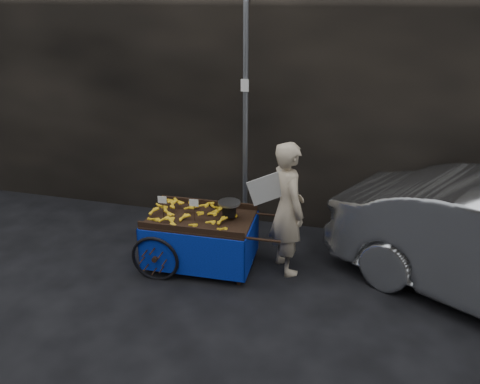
# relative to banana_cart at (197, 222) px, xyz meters

# --- Properties ---
(ground) EXTENTS (80.00, 80.00, 0.00)m
(ground) POSITION_rel_banana_cart_xyz_m (0.08, -0.01, -0.69)
(ground) COLOR black
(ground) RESTS_ON ground
(building_wall) EXTENTS (13.50, 2.00, 5.00)m
(building_wall) POSITION_rel_banana_cart_xyz_m (0.47, 2.59, 1.81)
(building_wall) COLOR black
(building_wall) RESTS_ON ground
(street_pole) EXTENTS (0.12, 0.10, 4.00)m
(street_pole) POSITION_rel_banana_cart_xyz_m (0.38, 1.29, 1.32)
(street_pole) COLOR slate
(street_pole) RESTS_ON ground
(banana_cart) EXTENTS (2.07, 1.06, 1.11)m
(banana_cart) POSITION_rel_banana_cart_xyz_m (0.00, 0.00, 0.00)
(banana_cart) COLOR black
(banana_cart) RESTS_ON ground
(vendor) EXTENTS (0.92, 0.83, 1.91)m
(vendor) POSITION_rel_banana_cart_xyz_m (1.25, 0.21, 0.27)
(vendor) COLOR tan
(vendor) RESTS_ON ground
(plastic_bag) EXTENTS (0.31, 0.25, 0.28)m
(plastic_bag) POSITION_rel_banana_cart_xyz_m (0.65, 0.04, -0.55)
(plastic_bag) COLOR #173CB0
(plastic_bag) RESTS_ON ground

